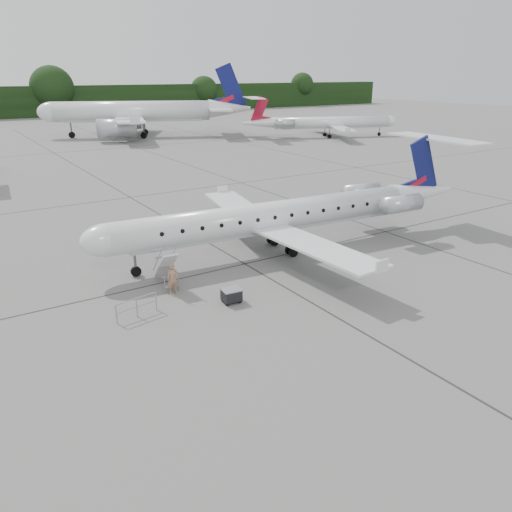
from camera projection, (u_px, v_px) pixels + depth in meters
ground at (347, 283)px, 28.56m from camera, size 320.00×320.00×0.00m
treeline at (7, 103)px, 129.80m from camera, size 260.00×4.00×8.00m
main_regional_jet at (270, 202)px, 32.30m from camera, size 28.44×21.60×6.89m
airstair at (165, 267)px, 27.93m from camera, size 1.04×2.27×2.16m
passenger at (173, 279)px, 26.96m from camera, size 0.69×0.51×1.73m
safety_railing at (137, 308)px, 24.46m from camera, size 2.18×0.45×1.00m
baggage_cart at (231, 295)px, 26.05m from camera, size 1.01×0.85×0.82m
bg_narrowbody at (132, 101)px, 91.18m from camera, size 43.24×38.11×12.88m
bg_regional_right at (333, 117)px, 92.05m from camera, size 33.41×28.94×7.35m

